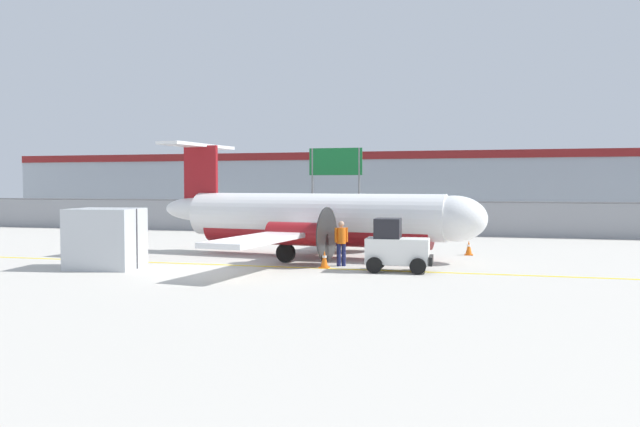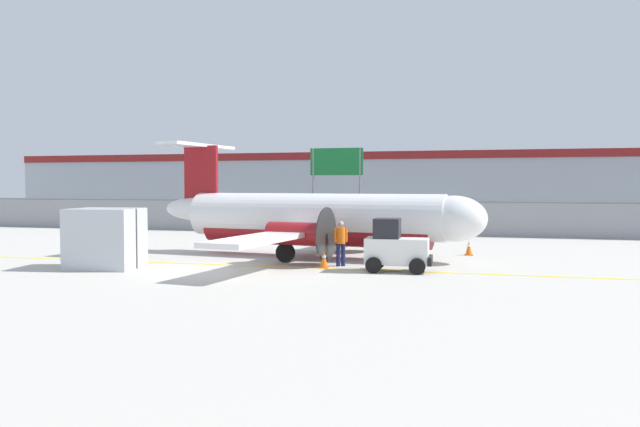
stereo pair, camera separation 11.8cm
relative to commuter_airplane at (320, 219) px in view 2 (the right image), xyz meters
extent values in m
plane|color=#BCB7AD|center=(-1.73, -5.48, -1.60)|extent=(140.00, 140.00, 0.00)
cube|color=yellow|center=(-1.73, -3.48, -1.60)|extent=(84.00, 0.20, 0.01)
cube|color=gray|center=(-1.73, 12.52, -0.60)|extent=(98.00, 0.04, 2.00)
cylinder|color=slate|center=(-1.73, 12.52, 0.45)|extent=(98.00, 0.10, 0.10)
cube|color=#38383A|center=(-1.73, 24.02, -1.54)|extent=(98.00, 17.00, 0.12)
cube|color=#A8B2BC|center=(-1.73, 42.52, 1.65)|extent=(91.00, 8.00, 6.50)
cube|color=maroon|center=(-1.73, 38.52, 4.50)|extent=(91.00, 0.20, 0.80)
cylinder|color=white|center=(-0.26, 0.03, 0.15)|extent=(11.38, 3.33, 1.90)
ellipsoid|color=white|center=(5.59, -0.73, 0.15)|extent=(2.80, 2.12, 1.80)
ellipsoid|color=white|center=(-6.12, 0.79, 0.35)|extent=(3.28, 1.44, 1.05)
cylinder|color=maroon|center=(-0.26, 0.03, -0.38)|extent=(10.19, 2.77, 1.48)
cube|color=white|center=(-0.16, 0.02, -0.42)|extent=(3.65, 16.07, 0.18)
cylinder|color=maroon|center=(0.37, 2.57, -0.42)|extent=(2.30, 1.18, 0.90)
cone|color=black|center=(1.51, 2.43, -0.42)|extent=(0.50, 0.49, 0.44)
cylinder|color=#262626|center=(1.66, 2.41, -0.42)|extent=(0.31, 2.09, 2.10)
cylinder|color=maroon|center=(-0.30, -2.58, -0.42)|extent=(2.30, 1.18, 0.90)
cone|color=black|center=(0.84, -2.73, -0.42)|extent=(0.50, 0.49, 0.44)
cylinder|color=#262626|center=(0.99, -2.75, -0.42)|extent=(0.31, 2.09, 2.10)
cube|color=maroon|center=(-5.83, 0.76, 1.70)|extent=(1.71, 0.40, 3.10)
cube|color=white|center=(-5.97, 0.78, 3.25)|extent=(1.71, 4.90, 0.14)
cylinder|color=#59595B|center=(3.67, -0.48, -0.82)|extent=(0.16, 0.16, 0.97)
cylinder|color=black|center=(3.67, -0.48, -1.30)|extent=(0.62, 0.30, 0.60)
cylinder|color=#59595B|center=(-0.27, 2.26, -0.78)|extent=(0.16, 0.16, 0.90)
cylinder|color=black|center=(-0.27, 2.26, -1.22)|extent=(0.78, 0.32, 0.76)
cylinder|color=#59595B|center=(-0.84, -2.12, -0.78)|extent=(0.16, 0.16, 0.90)
cylinder|color=black|center=(-0.84, -2.12, -1.22)|extent=(0.78, 0.32, 0.76)
cube|color=silver|center=(3.78, -3.58, -0.87)|extent=(2.24, 1.18, 0.90)
cube|color=black|center=(3.43, -3.59, -0.07)|extent=(0.93, 1.03, 0.70)
cube|color=black|center=(4.93, -3.54, -1.17)|extent=(0.20, 1.10, 0.30)
cylinder|color=black|center=(4.50, -2.96, -1.32)|extent=(0.57, 0.20, 0.56)
cylinder|color=black|center=(4.55, -4.16, -1.32)|extent=(0.57, 0.20, 0.56)
cylinder|color=black|center=(3.01, -3.01, -1.32)|extent=(0.57, 0.20, 0.56)
cylinder|color=black|center=(3.05, -4.21, -1.32)|extent=(0.57, 0.20, 0.56)
cylinder|color=#191E4C|center=(1.61, -2.60, -1.18)|extent=(0.22, 0.22, 0.85)
cylinder|color=#191E4C|center=(1.44, -2.71, -1.18)|extent=(0.22, 0.22, 0.85)
cylinder|color=orange|center=(1.52, -2.65, -0.45)|extent=(0.47, 0.47, 0.60)
cylinder|color=orange|center=(1.71, -2.53, -0.42)|extent=(0.14, 0.14, 0.55)
cylinder|color=orange|center=(1.34, -2.78, -0.42)|extent=(0.14, 0.14, 0.55)
sphere|color=tan|center=(1.52, -2.65, -0.01)|extent=(0.22, 0.22, 0.22)
cube|color=#B7BCC1|center=(-6.73, -5.41, -0.50)|extent=(2.62, 2.27, 2.20)
cube|color=#333338|center=(-6.73, -5.41, -0.50)|extent=(2.43, 0.37, 2.20)
cube|color=orange|center=(1.04, -3.32, -1.58)|extent=(0.36, 0.36, 0.04)
cone|color=orange|center=(1.04, -3.32, -1.26)|extent=(0.28, 0.28, 0.60)
cylinder|color=white|center=(1.04, -3.32, -1.18)|extent=(0.17, 0.17, 0.08)
cube|color=orange|center=(6.11, 2.30, -1.58)|extent=(0.36, 0.36, 0.04)
cone|color=orange|center=(6.11, 2.30, -1.26)|extent=(0.28, 0.28, 0.60)
cylinder|color=white|center=(6.11, 2.30, -1.18)|extent=(0.17, 0.17, 0.08)
cube|color=slate|center=(-16.96, 18.91, -0.86)|extent=(4.32, 2.03, 0.80)
cube|color=#262D38|center=(-17.11, 18.90, -0.18)|extent=(2.32, 1.73, 0.56)
cylinder|color=black|center=(-15.64, 19.92, -1.18)|extent=(0.61, 0.25, 0.60)
cylinder|color=black|center=(-15.49, 18.13, -1.18)|extent=(0.61, 0.25, 0.60)
cylinder|color=black|center=(-18.43, 19.70, -1.18)|extent=(0.61, 0.25, 0.60)
cylinder|color=black|center=(-18.28, 17.90, -1.18)|extent=(0.61, 0.25, 0.60)
cube|color=silver|center=(-10.94, 26.37, -0.86)|extent=(4.24, 1.81, 0.80)
cube|color=#262D38|center=(-11.09, 26.38, -0.18)|extent=(2.24, 1.62, 0.56)
cylinder|color=black|center=(-9.51, 27.24, -1.18)|extent=(0.60, 0.22, 0.60)
cylinder|color=black|center=(-9.56, 25.44, -1.18)|extent=(0.60, 0.22, 0.60)
cylinder|color=black|center=(-12.31, 27.31, -1.18)|extent=(0.60, 0.22, 0.60)
cylinder|color=black|center=(-12.36, 25.51, -1.18)|extent=(0.60, 0.22, 0.60)
cube|color=silver|center=(-6.70, 25.21, -0.86)|extent=(4.26, 1.84, 0.80)
cube|color=#262D38|center=(-6.55, 25.20, -0.18)|extent=(2.25, 1.63, 0.56)
cylinder|color=black|center=(-8.13, 24.36, -1.18)|extent=(0.61, 0.22, 0.60)
cylinder|color=black|center=(-8.07, 26.16, -1.18)|extent=(0.61, 0.22, 0.60)
cylinder|color=black|center=(-5.33, 24.26, -1.18)|extent=(0.61, 0.22, 0.60)
cylinder|color=black|center=(-5.27, 26.06, -1.18)|extent=(0.61, 0.22, 0.60)
cube|color=gray|center=(-2.27, 21.73, -0.86)|extent=(4.26, 1.86, 0.80)
cube|color=#262D38|center=(-2.42, 21.73, -0.18)|extent=(2.26, 1.64, 0.56)
cylinder|color=black|center=(-0.91, 22.69, -1.18)|extent=(0.61, 0.22, 0.60)
cylinder|color=black|center=(-0.84, 20.89, -1.18)|extent=(0.61, 0.22, 0.60)
cylinder|color=black|center=(-3.71, 22.58, -1.18)|extent=(0.61, 0.22, 0.60)
cylinder|color=black|center=(-3.64, 20.78, -1.18)|extent=(0.61, 0.22, 0.60)
cube|color=silver|center=(3.38, 27.45, -0.86)|extent=(4.31, 2.01, 0.80)
cube|color=#262D38|center=(3.53, 27.44, -0.18)|extent=(2.31, 1.72, 0.56)
cylinder|color=black|center=(1.92, 26.65, -1.18)|extent=(0.61, 0.24, 0.60)
cylinder|color=black|center=(2.05, 28.45, -1.18)|extent=(0.61, 0.24, 0.60)
cylinder|color=black|center=(4.71, 26.44, -1.18)|extent=(0.61, 0.24, 0.60)
cylinder|color=black|center=(4.85, 28.24, -1.18)|extent=(0.61, 0.24, 0.60)
cube|color=#19662D|center=(8.21, 26.52, -0.86)|extent=(4.21, 1.74, 0.80)
cube|color=#262D38|center=(8.06, 26.52, -0.18)|extent=(2.21, 1.58, 0.56)
cylinder|color=black|center=(9.61, 27.43, -1.18)|extent=(0.60, 0.21, 0.60)
cylinder|color=black|center=(9.62, 25.63, -1.18)|extent=(0.60, 0.21, 0.60)
cylinder|color=black|center=(6.81, 27.41, -1.18)|extent=(0.60, 0.21, 0.60)
cylinder|color=black|center=(6.82, 25.61, -1.18)|extent=(0.60, 0.21, 0.60)
cube|color=red|center=(13.59, 27.78, -0.86)|extent=(4.29, 1.92, 0.80)
cube|color=#262D38|center=(13.44, 27.79, -0.18)|extent=(2.28, 1.68, 0.56)
cylinder|color=black|center=(15.03, 28.61, -1.18)|extent=(0.61, 0.23, 0.60)
cylinder|color=black|center=(14.94, 26.81, -1.18)|extent=(0.61, 0.23, 0.60)
cylinder|color=black|center=(12.24, 28.76, -1.18)|extent=(0.61, 0.23, 0.60)
cylinder|color=black|center=(12.14, 26.96, -1.18)|extent=(0.61, 0.23, 0.60)
cylinder|color=slate|center=(-4.41, 14.98, 1.15)|extent=(0.14, 0.14, 5.50)
cylinder|color=slate|center=(-1.21, 14.98, 1.15)|extent=(0.14, 0.14, 5.50)
cube|color=#14662D|center=(-2.81, 14.98, 3.00)|extent=(3.60, 0.10, 1.80)
camera|label=1|loc=(6.64, -25.50, 1.48)|focal=35.00mm
camera|label=2|loc=(6.75, -25.47, 1.48)|focal=35.00mm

